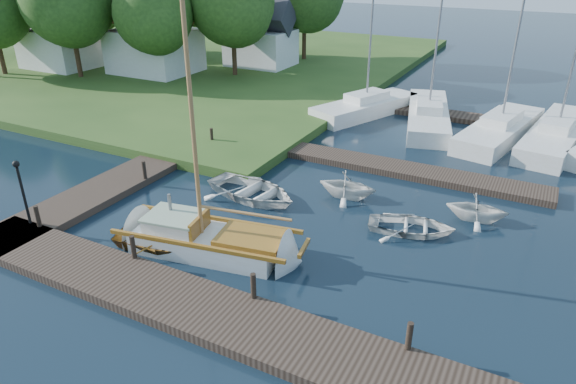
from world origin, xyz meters
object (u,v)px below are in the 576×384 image
at_px(mooring_post_3, 409,336).
at_px(marina_boat_2, 500,128).
at_px(mooring_post_1, 133,247).
at_px(tree_2, 153,12).
at_px(tender_c, 412,224).
at_px(tender_a, 252,188).
at_px(tree_3, 232,1).
at_px(house_c, 261,39).
at_px(marina_boat_1, 428,114).
at_px(mooring_post_4, 144,170).
at_px(mooring_post_5, 212,136).
at_px(sailboat, 212,243).
at_px(marina_boat_3, 557,132).
at_px(lamp_post, 21,184).
at_px(marina_boat_0, 366,105).
at_px(house_a, 154,39).
at_px(tender_b, 348,183).
at_px(house_b, 60,38).
at_px(mooring_post_0, 38,216).
at_px(mooring_post_2, 253,286).
at_px(tender_d, 478,206).
at_px(dinghy, 173,237).

distance_m(mooring_post_3, marina_boat_2, 18.54).
xyz_separation_m(mooring_post_1, tree_2, (-15.00, 19.05, 4.55)).
bearing_deg(tender_c, tender_a, 78.37).
distance_m(marina_boat_2, tree_3, 21.01).
height_order(mooring_post_1, house_c, house_c).
bearing_deg(tender_a, marina_boat_1, -6.92).
xyz_separation_m(mooring_post_4, marina_boat_2, (12.84, 13.54, -0.12)).
distance_m(tender_a, marina_boat_2, 14.86).
distance_m(mooring_post_1, tree_2, 24.67).
height_order(mooring_post_5, sailboat, sailboat).
height_order(marina_boat_3, tree_3, marina_boat_3).
bearing_deg(marina_boat_3, tender_a, 148.81).
bearing_deg(tree_3, lamp_post, -75.41).
relative_size(marina_boat_0, marina_boat_3, 0.97).
xyz_separation_m(marina_boat_1, house_a, (-21.77, 1.66, 2.39)).
height_order(marina_boat_3, tree_2, marina_boat_3).
relative_size(tender_b, house_b, 0.41).
distance_m(marina_boat_1, house_a, 21.96).
height_order(mooring_post_0, marina_boat_3, marina_boat_3).
bearing_deg(house_a, tree_3, 18.85).
xyz_separation_m(mooring_post_2, tender_c, (2.87, 6.33, -0.38)).
distance_m(mooring_post_1, house_b, 31.47).
bearing_deg(tree_3, house_c, 90.03).
height_order(mooring_post_0, lamp_post, lamp_post).
xyz_separation_m(mooring_post_1, tender_a, (0.78, 6.06, -0.27)).
bearing_deg(house_b, mooring_post_0, -42.83).
bearing_deg(marina_boat_0, mooring_post_4, -176.36).
relative_size(mooring_post_1, tree_2, 0.10).
distance_m(mooring_post_5, sailboat, 9.95).
bearing_deg(marina_boat_2, mooring_post_4, 148.00).
distance_m(tender_d, house_c, 27.66).
relative_size(sailboat, house_a, 1.56).
bearing_deg(tender_c, mooring_post_2, 141.55).
bearing_deg(mooring_post_3, marina_boat_2, 90.48).
bearing_deg(mooring_post_0, tender_a, 48.91).
xyz_separation_m(tender_d, house_b, (-34.31, 10.67, 2.18)).
distance_m(marina_boat_1, house_c, 17.65).
bearing_deg(house_c, mooring_post_4, -72.35).
height_order(mooring_post_0, tree_2, tree_2).
height_order(tender_c, marina_boat_1, marina_boat_1).
distance_m(tender_d, house_b, 35.99).
xyz_separation_m(mooring_post_1, mooring_post_2, (4.50, 0.00, 0.00)).
height_order(mooring_post_2, sailboat, sailboat).
xyz_separation_m(mooring_post_0, mooring_post_2, (9.00, 0.00, 0.00)).
relative_size(mooring_post_4, house_b, 0.14).
xyz_separation_m(mooring_post_3, marina_boat_3, (2.59, 19.16, -0.13)).
relative_size(dinghy, tender_b, 1.70).
bearing_deg(lamp_post, marina_boat_1, 63.20).
bearing_deg(lamp_post, dinghy, 15.09).
bearing_deg(mooring_post_0, dinghy, 16.55).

